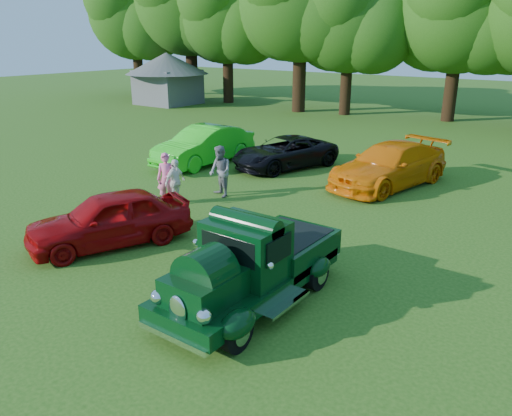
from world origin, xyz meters
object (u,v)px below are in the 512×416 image
Objects in this scene: red_convertible at (110,219)px; spectator_white at (175,182)px; back_car_lime at (204,146)px; gazebo at (167,73)px; hero_pickup at (252,266)px; spectator_grey at (220,172)px; back_car_black at (285,152)px; spectator_pink at (167,179)px; back_car_orange at (389,165)px.

spectator_white is (-0.96, 3.30, 0.04)m from red_convertible.
gazebo is at bearing 141.52° from back_car_lime.
hero_pickup is 2.67× the size of spectator_grey.
hero_pickup is 1.01× the size of back_car_black.
back_car_orange is at bearing 13.60° from spectator_pink.
spectator_grey reaches higher than back_car_lime.
spectator_pink is 0.29m from spectator_white.
hero_pickup is at bearing -124.54° from spectator_white.
back_car_lime is 3.23× the size of spectator_white.
spectator_white is (-4.64, -5.98, -0.02)m from back_car_orange.
back_car_orange is at bearing 18.12° from back_car_black.
back_car_orange is at bearing 71.98° from spectator_grey.
back_car_black is 2.64× the size of spectator_grey.
spectator_pink is at bearing -115.53° from back_car_orange.
hero_pickup is at bearing -41.72° from back_car_lime.
back_car_orange is (4.42, -0.00, 0.13)m from back_car_black.
back_car_black is 5.99m from spectator_white.
spectator_grey is at bearing 135.22° from hero_pickup.
spectator_pink is at bearing -93.43° from spectator_grey.
red_convertible is 2.79× the size of spectator_white.
spectator_pink reaches higher than spectator_white.
back_car_lime is 20.22m from gazebo.
gazebo is at bearing 97.63° from spectator_pink.
spectator_grey is at bearing -39.70° from back_car_lime.
spectator_grey is (-5.03, 4.99, 0.08)m from hero_pickup.
spectator_pink is 1.13× the size of spectator_white.
hero_pickup reaches higher than back_car_orange.
spectator_white reaches higher than back_car_black.
red_convertible is 4.80m from spectator_grey.
back_car_orange is at bearing -40.49° from spectator_white.
spectator_white is 25.32m from gazebo.
spectator_white is (-0.61, -1.48, -0.12)m from spectator_grey.
spectator_white is (2.82, -4.51, -0.05)m from back_car_lime.
back_car_black is at bearing 47.90° from spectator_pink.
back_car_lime is at bearing 139.04° from red_convertible.
back_car_orange is 25.65m from gazebo.
back_car_orange reaches higher than red_convertible.
back_car_orange is 7.82m from spectator_pink.
hero_pickup is 3.10× the size of spectator_white.
back_car_lime reaches higher than spectator_white.
back_car_orange is 3.03× the size of spectator_grey.
back_car_black is at bearing 117.77° from red_convertible.
gazebo is at bearing 163.44° from spectator_grey.
red_convertible is 9.98m from back_car_orange.
spectator_pink reaches higher than red_convertible.
hero_pickup is at bearing -71.02° from back_car_orange.
spectator_pink is (2.58, -4.65, 0.05)m from back_car_lime.
back_car_black is 0.70× the size of gazebo.
spectator_grey is 1.16× the size of spectator_white.
back_car_lime is 5.32m from spectator_pink.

